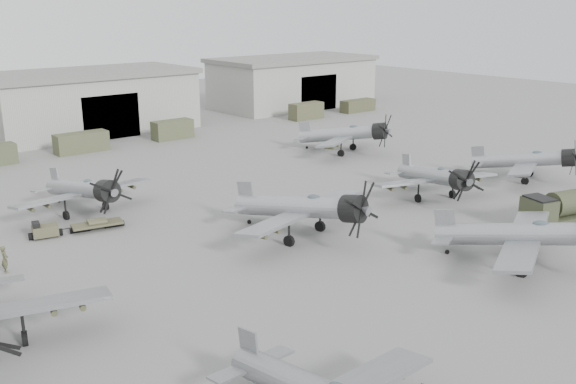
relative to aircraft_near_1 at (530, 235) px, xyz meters
name	(u,v)px	position (x,y,z in m)	size (l,w,h in m)	color
ground	(445,256)	(-2.64, 4.90, -2.38)	(220.00, 220.00, 0.00)	#61615E
hangar_center	(90,101)	(-2.64, 66.87, 2.00)	(29.00, 14.80, 8.70)	gray
hangar_right	(293,82)	(35.36, 66.87, 2.00)	(29.00, 14.80, 8.70)	gray
support_truck_3	(81,142)	(-9.15, 54.90, -1.15)	(6.49, 2.20, 2.45)	#474A30
support_truck_4	(173,130)	(3.71, 54.90, -1.11)	(5.54, 2.20, 2.54)	#464B31
support_truck_6	(306,111)	(28.02, 54.90, -1.08)	(5.72, 2.20, 2.60)	#47482F
support_truck_7	(358,106)	(39.77, 54.90, -1.36)	(6.56, 2.20, 2.03)	#42432C
aircraft_near_1	(530,235)	(0.00, 0.00, 0.00)	(12.76, 11.57, 5.22)	gray
aircraft_mid_1	(307,208)	(-8.06, 14.10, 0.15)	(13.97, 12.58, 5.55)	#989AA1
aircraft_mid_2	(437,177)	(8.01, 13.96, -0.11)	(12.38, 11.16, 4.98)	gray
aircraft_mid_3	(531,160)	(21.21, 12.21, -0.20)	(11.74, 10.62, 4.78)	#92949A
aircraft_far_0	(85,190)	(-18.82, 30.80, -0.11)	(12.54, 11.29, 4.99)	gray
aircraft_far_1	(349,134)	(15.78, 33.28, 0.04)	(13.01, 11.78, 5.30)	#94989C
fuel_tanker	(565,206)	(10.31, 2.75, -0.65)	(8.20, 4.59, 3.01)	#343825
tug_trailer	(65,228)	(-22.17, 27.14, -1.85)	(7.08, 2.73, 1.40)	#4A4930
ground_crew	(5,259)	(-28.23, 22.37, -1.41)	(0.70, 0.46, 1.93)	#494A30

